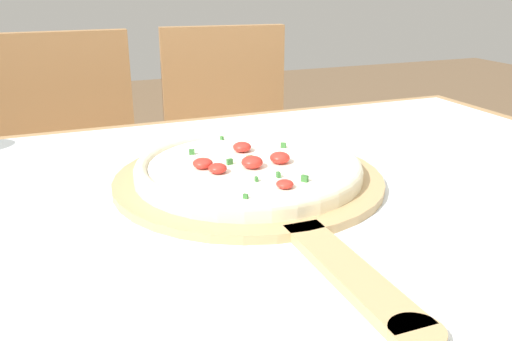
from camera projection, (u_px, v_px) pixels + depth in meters
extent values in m
cube|color=#A87F51|center=(303.00, 216.00, 0.74)|extent=(1.31, 1.05, 0.03)
cylinder|color=#A87F51|center=(420.00, 236.00, 1.48)|extent=(0.06, 0.06, 0.69)
cube|color=silver|center=(304.00, 205.00, 0.74)|extent=(1.23, 0.97, 0.00)
cylinder|color=tan|center=(249.00, 179.00, 0.80)|extent=(0.40, 0.40, 0.01)
cube|color=tan|center=(348.00, 271.00, 0.55)|extent=(0.05, 0.23, 0.01)
cylinder|color=tan|center=(417.00, 335.00, 0.46)|extent=(0.05, 0.05, 0.01)
cylinder|color=beige|center=(249.00, 170.00, 0.80)|extent=(0.33, 0.33, 0.02)
torus|color=beige|center=(249.00, 165.00, 0.80)|extent=(0.33, 0.33, 0.02)
cylinder|color=white|center=(249.00, 164.00, 0.80)|extent=(0.29, 0.29, 0.00)
ellipsoid|color=red|center=(203.00, 163.00, 0.78)|extent=(0.03, 0.03, 0.01)
ellipsoid|color=red|center=(252.00, 162.00, 0.78)|extent=(0.03, 0.03, 0.02)
ellipsoid|color=red|center=(218.00, 168.00, 0.76)|extent=(0.03, 0.03, 0.01)
ellipsoid|color=red|center=(242.00, 147.00, 0.85)|extent=(0.03, 0.03, 0.02)
ellipsoid|color=red|center=(279.00, 158.00, 0.80)|extent=(0.03, 0.03, 0.02)
ellipsoid|color=red|center=(285.00, 184.00, 0.70)|extent=(0.02, 0.02, 0.01)
cube|color=#387533|center=(278.00, 175.00, 0.74)|extent=(0.01, 0.01, 0.01)
cube|color=#387533|center=(256.00, 179.00, 0.73)|extent=(0.00, 0.01, 0.01)
cube|color=#387533|center=(302.00, 178.00, 0.73)|extent=(0.01, 0.01, 0.01)
cube|color=#387533|center=(230.00, 162.00, 0.79)|extent=(0.01, 0.01, 0.01)
cube|color=#387533|center=(252.00, 161.00, 0.79)|extent=(0.01, 0.01, 0.01)
cube|color=#387533|center=(192.00, 152.00, 0.83)|extent=(0.01, 0.01, 0.01)
cube|color=#387533|center=(222.00, 138.00, 0.91)|extent=(0.01, 0.01, 0.01)
cube|color=#387533|center=(246.00, 196.00, 0.67)|extent=(0.01, 0.01, 0.01)
cube|color=#387533|center=(250.00, 159.00, 0.80)|extent=(0.01, 0.01, 0.01)
cube|color=#387533|center=(283.00, 145.00, 0.87)|extent=(0.01, 0.01, 0.01)
cube|color=#A37547|center=(78.00, 210.00, 1.45)|extent=(0.40, 0.40, 0.02)
cube|color=#A37547|center=(64.00, 111.00, 1.53)|extent=(0.38, 0.04, 0.44)
cylinder|color=#A37547|center=(25.00, 326.00, 1.33)|extent=(0.04, 0.04, 0.42)
cylinder|color=#A37547|center=(154.00, 299.00, 1.44)|extent=(0.04, 0.04, 0.42)
cylinder|color=#A37547|center=(27.00, 265.00, 1.61)|extent=(0.04, 0.04, 0.42)
cylinder|color=#A37547|center=(135.00, 246.00, 1.72)|extent=(0.04, 0.04, 0.42)
cube|color=#A37547|center=(239.00, 187.00, 1.61)|extent=(0.44, 0.44, 0.02)
cube|color=#A37547|center=(224.00, 98.00, 1.70)|extent=(0.38, 0.08, 0.44)
cylinder|color=#A37547|center=(197.00, 286.00, 1.50)|extent=(0.04, 0.04, 0.42)
cylinder|color=#A37547|center=(306.00, 271.00, 1.58)|extent=(0.04, 0.04, 0.42)
cylinder|color=#A37547|center=(181.00, 236.00, 1.79)|extent=(0.04, 0.04, 0.42)
cylinder|color=#A37547|center=(273.00, 225.00, 1.87)|extent=(0.04, 0.04, 0.42)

